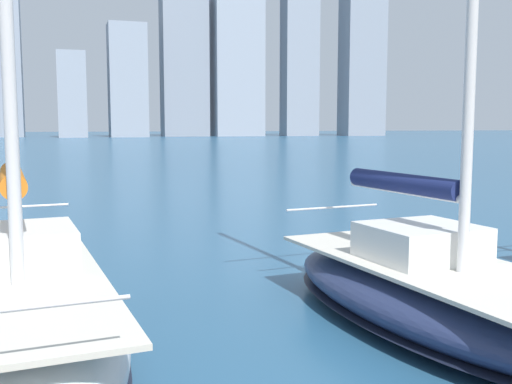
% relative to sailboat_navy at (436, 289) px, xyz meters
% --- Properties ---
extents(city_skyline, '(169.34, 22.44, 52.01)m').
position_rel_sailboat_navy_xyz_m(city_skyline, '(-6.70, -155.84, 19.99)').
color(city_skyline, gray).
rests_on(city_skyline, ground).
extents(sailboat_navy, '(3.44, 7.17, 10.70)m').
position_rel_sailboat_navy_xyz_m(sailboat_navy, '(0.00, 0.00, 0.00)').
color(sailboat_navy, navy).
rests_on(sailboat_navy, ground).
extents(sailboat_orange, '(3.11, 7.17, 13.14)m').
position_rel_sailboat_navy_xyz_m(sailboat_orange, '(6.02, -0.41, 0.12)').
color(sailboat_orange, silver).
rests_on(sailboat_orange, ground).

